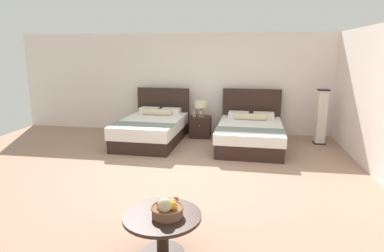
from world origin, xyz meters
The scene contains 11 objects.
ground_plane centered at (0.00, 0.00, -0.01)m, with size 9.96×10.16×0.02m, color #9F7964.
wall_back centered at (0.00, 3.28, 1.25)m, with size 9.96×0.12×2.50m, color white.
bed_near_window centered at (-1.11, 2.06, 0.31)m, with size 1.39×2.11×1.15m.
bed_near_corner centered at (1.12, 2.07, 0.29)m, with size 1.46×2.15×1.17m.
nightstand centered at (-0.07, 2.67, 0.26)m, with size 0.49×0.44×0.51m.
table_lamp centered at (-0.07, 2.69, 0.75)m, with size 0.29×0.29×0.37m.
vase centered at (-0.21, 2.63, 0.60)m, with size 0.08×0.08×0.18m.
coffee_table centered at (0.18, -2.10, 0.33)m, with size 0.79×0.79×0.45m.
fruit_bowl centered at (0.24, -2.12, 0.53)m, with size 0.33×0.33×0.22m.
loose_apple centered at (0.26, -1.82, 0.49)m, with size 0.07×0.07×0.07m.
floor_lamp_corner centered at (2.68, 2.52, 0.62)m, with size 0.24×0.24×1.24m.
Camera 1 is at (0.95, -4.97, 2.04)m, focal length 30.32 mm.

